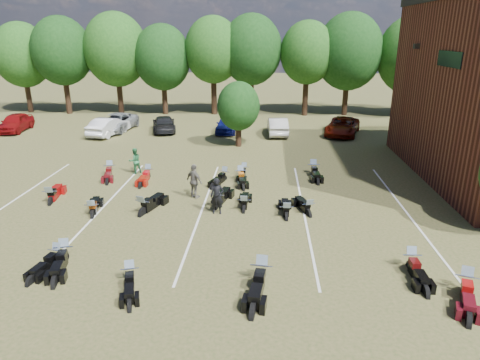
# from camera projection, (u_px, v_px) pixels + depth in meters

# --- Properties ---
(ground) EXTENTS (160.00, 160.00, 0.00)m
(ground) POSITION_uv_depth(u_px,v_px,m) (262.00, 237.00, 18.27)
(ground) COLOR brown
(ground) RESTS_ON ground
(car_0) EXTENTS (2.37, 4.79, 1.57)m
(car_0) POSITION_uv_depth(u_px,v_px,m) (15.00, 123.00, 37.78)
(car_0) COLOR maroon
(car_0) RESTS_ON ground
(car_1) EXTENTS (2.52, 4.86, 1.53)m
(car_1) POSITION_uv_depth(u_px,v_px,m) (109.00, 126.00, 36.32)
(car_1) COLOR silver
(car_1) RESTS_ON ground
(car_2) EXTENTS (3.08, 5.63, 1.50)m
(car_2) POSITION_uv_depth(u_px,v_px,m) (116.00, 122.00, 38.01)
(car_2) COLOR gray
(car_2) RESTS_ON ground
(car_3) EXTENTS (3.07, 5.06, 1.37)m
(car_3) POSITION_uv_depth(u_px,v_px,m) (164.00, 124.00, 37.84)
(car_3) COLOR black
(car_3) RESTS_ON ground
(car_4) EXTENTS (1.88, 4.31, 1.45)m
(car_4) POSITION_uv_depth(u_px,v_px,m) (227.00, 124.00, 37.41)
(car_4) COLOR #0D125C
(car_4) RESTS_ON ground
(car_5) EXTENTS (1.80, 4.58, 1.48)m
(car_5) POSITION_uv_depth(u_px,v_px,m) (277.00, 126.00, 36.53)
(car_5) COLOR #A4A4A0
(car_5) RESTS_ON ground
(car_6) EXTENTS (3.90, 5.78, 1.47)m
(car_6) POSITION_uv_depth(u_px,v_px,m) (342.00, 126.00, 36.50)
(car_6) COLOR #590F05
(car_6) RESTS_ON ground
(car_7) EXTENTS (3.52, 4.99, 1.34)m
(car_7) POSITION_uv_depth(u_px,v_px,m) (447.00, 128.00, 36.09)
(car_7) COLOR #3B3C40
(car_7) RESTS_ON ground
(person_black) EXTENTS (0.66, 0.44, 1.77)m
(person_black) POSITION_uv_depth(u_px,v_px,m) (217.00, 196.00, 20.43)
(person_black) COLOR black
(person_black) RESTS_ON ground
(person_green) EXTENTS (0.99, 0.96, 1.61)m
(person_green) POSITION_uv_depth(u_px,v_px,m) (135.00, 161.00, 26.39)
(person_green) COLOR #296F3F
(person_green) RESTS_ON ground
(person_grey) EXTENTS (1.14, 1.03, 1.86)m
(person_grey) POSITION_uv_depth(u_px,v_px,m) (194.00, 181.00, 22.36)
(person_grey) COLOR #635F55
(person_grey) RESTS_ON ground
(motorcycle_1) EXTENTS (0.97, 2.08, 1.11)m
(motorcycle_1) POSITION_uv_depth(u_px,v_px,m) (57.00, 263.00, 16.24)
(motorcycle_1) COLOR black
(motorcycle_1) RESTS_ON ground
(motorcycle_2) EXTENTS (1.20, 2.38, 1.27)m
(motorcycle_2) POSITION_uv_depth(u_px,v_px,m) (66.00, 262.00, 16.34)
(motorcycle_2) COLOR black
(motorcycle_2) RESTS_ON ground
(motorcycle_3) EXTENTS (1.20, 2.17, 1.15)m
(motorcycle_3) POSITION_uv_depth(u_px,v_px,m) (131.00, 283.00, 14.95)
(motorcycle_3) COLOR black
(motorcycle_3) RESTS_ON ground
(motorcycle_4) EXTENTS (1.13, 2.61, 1.41)m
(motorcycle_4) POSITION_uv_depth(u_px,v_px,m) (261.00, 283.00, 14.95)
(motorcycle_4) COLOR black
(motorcycle_4) RESTS_ON ground
(motorcycle_5) EXTENTS (0.71, 2.23, 1.24)m
(motorcycle_5) POSITION_uv_depth(u_px,v_px,m) (410.00, 269.00, 15.79)
(motorcycle_5) COLOR black
(motorcycle_5) RESTS_ON ground
(motorcycle_6) EXTENTS (1.50, 2.48, 1.32)m
(motorcycle_6) POSITION_uv_depth(u_px,v_px,m) (464.00, 293.00, 14.35)
(motorcycle_6) COLOR #440912
(motorcycle_6) RESTS_ON ground
(motorcycle_7) EXTENTS (1.16, 2.48, 1.33)m
(motorcycle_7) POSITION_uv_depth(u_px,v_px,m) (51.00, 203.00, 21.91)
(motorcycle_7) COLOR maroon
(motorcycle_7) RESTS_ON ground
(motorcycle_8) EXTENTS (1.17, 2.29, 1.22)m
(motorcycle_8) POSITION_uv_depth(u_px,v_px,m) (93.00, 216.00, 20.35)
(motorcycle_8) COLOR black
(motorcycle_8) RESTS_ON ground
(motorcycle_9) EXTENTS (1.53, 2.64, 1.40)m
(motorcycle_9) POSITION_uv_depth(u_px,v_px,m) (143.00, 215.00, 20.56)
(motorcycle_9) COLOR black
(motorcycle_9) RESTS_ON ground
(motorcycle_10) EXTENTS (1.31, 2.60, 1.39)m
(motorcycle_10) POSITION_uv_depth(u_px,v_px,m) (217.00, 208.00, 21.38)
(motorcycle_10) COLOR black
(motorcycle_10) RESTS_ON ground
(motorcycle_11) EXTENTS (0.73, 2.17, 1.20)m
(motorcycle_11) POSITION_uv_depth(u_px,v_px,m) (244.00, 211.00, 20.95)
(motorcycle_11) COLOR black
(motorcycle_11) RESTS_ON ground
(motorcycle_12) EXTENTS (0.74, 2.18, 1.21)m
(motorcycle_12) POSITION_uv_depth(u_px,v_px,m) (286.00, 219.00, 20.12)
(motorcycle_12) COLOR black
(motorcycle_12) RESTS_ON ground
(motorcycle_13) EXTENTS (1.29, 2.25, 1.20)m
(motorcycle_13) POSITION_uv_depth(u_px,v_px,m) (308.00, 215.00, 20.49)
(motorcycle_13) COLOR black
(motorcycle_13) RESTS_ON ground
(motorcycle_14) EXTENTS (1.22, 2.37, 1.26)m
(motorcycle_14) POSITION_uv_depth(u_px,v_px,m) (110.00, 175.00, 26.29)
(motorcycle_14) COLOR #4E0B10
(motorcycle_14) RESTS_ON ground
(motorcycle_15) EXTENTS (0.72, 2.19, 1.22)m
(motorcycle_15) POSITION_uv_depth(u_px,v_px,m) (148.00, 178.00, 25.68)
(motorcycle_15) COLOR maroon
(motorcycle_15) RESTS_ON ground
(motorcycle_16) EXTENTS (1.33, 2.19, 1.16)m
(motorcycle_16) POSITION_uv_depth(u_px,v_px,m) (224.00, 180.00, 25.34)
(motorcycle_16) COLOR black
(motorcycle_16) RESTS_ON ground
(motorcycle_17) EXTENTS (1.04, 2.30, 1.23)m
(motorcycle_17) POSITION_uv_depth(u_px,v_px,m) (241.00, 180.00, 25.36)
(motorcycle_17) COLOR black
(motorcycle_17) RESTS_ON ground
(motorcycle_18) EXTENTS (0.76, 2.02, 1.11)m
(motorcycle_18) POSITION_uv_depth(u_px,v_px,m) (244.00, 175.00, 26.24)
(motorcycle_18) COLOR black
(motorcycle_18) RESTS_ON ground
(motorcycle_19) EXTENTS (0.88, 2.40, 1.32)m
(motorcycle_19) POSITION_uv_depth(u_px,v_px,m) (313.00, 175.00, 26.38)
(motorcycle_19) COLOR black
(motorcycle_19) RESTS_ON ground
(tree_line) EXTENTS (56.00, 6.00, 9.79)m
(tree_line) POSITION_uv_depth(u_px,v_px,m) (257.00, 53.00, 43.64)
(tree_line) COLOR black
(tree_line) RESTS_ON ground
(young_tree_midfield) EXTENTS (3.20, 3.20, 4.70)m
(young_tree_midfield) POSITION_uv_depth(u_px,v_px,m) (238.00, 106.00, 32.01)
(young_tree_midfield) COLOR black
(young_tree_midfield) RESTS_ON ground
(parking_lines) EXTENTS (20.10, 14.00, 0.01)m
(parking_lines) POSITION_uv_depth(u_px,v_px,m) (202.00, 208.00, 21.27)
(parking_lines) COLOR silver
(parking_lines) RESTS_ON ground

